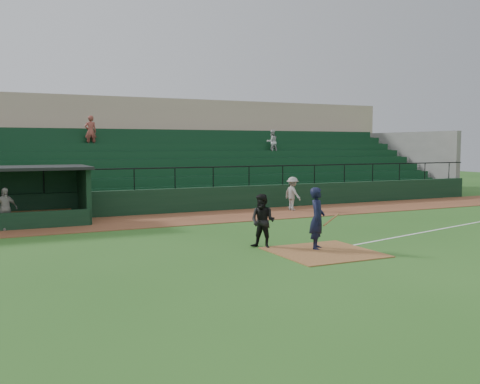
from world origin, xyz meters
name	(u,v)px	position (x,y,z in m)	size (l,w,h in m)	color
ground	(306,247)	(0.00, 0.00, 0.00)	(90.00, 90.00, 0.00)	#28581C
warning_track	(212,217)	(0.00, 8.00, 0.01)	(40.00, 4.00, 0.03)	brown
home_plate_dirt	(324,252)	(0.00, -1.00, 0.01)	(3.00, 3.00, 0.03)	brown
foul_line	(457,226)	(8.00, 1.20, 0.01)	(18.00, 0.09, 0.01)	white
stadium_structure	(157,162)	(0.00, 16.46, 2.30)	(38.00, 13.08, 6.40)	black
batter_at_plate	(317,218)	(0.11, -0.45, 0.99)	(1.21, 0.85, 1.97)	black
umpire	(263,221)	(-1.35, 0.47, 0.87)	(0.84, 0.66, 1.74)	black
runner	(293,194)	(4.61, 8.53, 0.87)	(1.08, 0.62, 1.67)	gray
dugout_player_a	(5,209)	(-8.67, 7.89, 0.85)	(0.96, 0.40, 1.64)	#9D9793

